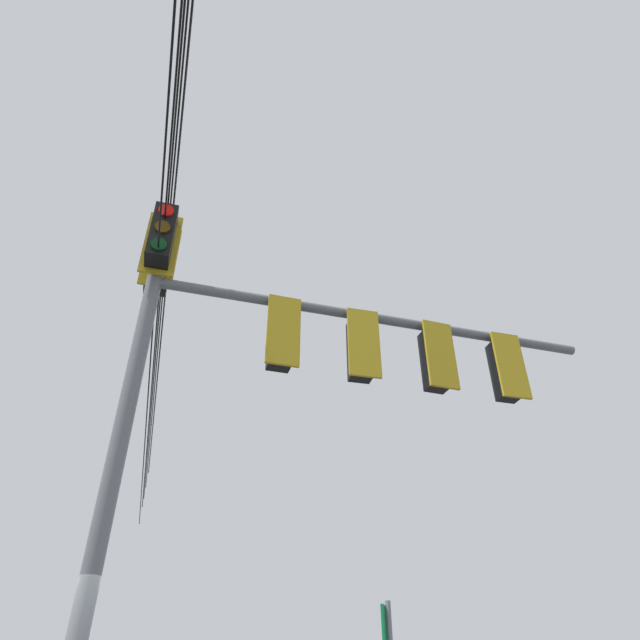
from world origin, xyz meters
The scene contains 2 objects.
signal_mast_assembly centered at (-2.16, -0.14, 5.19)m, with size 6.48×1.85×7.09m.
overhead_wire_span centered at (-0.64, -1.61, 7.21)m, with size 4.91×24.13×1.86m.
Camera 1 is at (0.27, 5.48, 1.58)m, focal length 30.87 mm.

